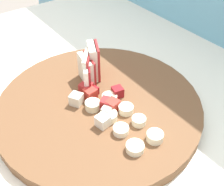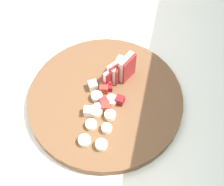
# 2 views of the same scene
# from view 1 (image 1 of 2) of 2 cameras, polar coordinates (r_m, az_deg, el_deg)

# --- Properties ---
(cutting_board) EXTENTS (0.36, 0.36, 0.02)m
(cutting_board) POSITION_cam_1_polar(r_m,az_deg,el_deg) (0.50, -2.62, -2.68)
(cutting_board) COLOR brown
(cutting_board) RESTS_ON tiled_countertop
(apple_wedge_fan) EXTENTS (0.07, 0.06, 0.07)m
(apple_wedge_fan) POSITION_cam_1_polar(r_m,az_deg,el_deg) (0.52, -4.55, 5.12)
(apple_wedge_fan) COLOR #A32323
(apple_wedge_fan) RESTS_ON cutting_board
(apple_dice_pile) EXTENTS (0.11, 0.09, 0.02)m
(apple_dice_pile) POSITION_cam_1_polar(r_m,az_deg,el_deg) (0.48, -2.88, -1.41)
(apple_dice_pile) COLOR #B22D23
(apple_dice_pile) RESTS_ON cutting_board
(banana_slice_rows) EXTENTS (0.14, 0.07, 0.01)m
(banana_slice_rows) POSITION_cam_1_polar(r_m,az_deg,el_deg) (0.45, 1.90, -5.27)
(banana_slice_rows) COLOR beige
(banana_slice_rows) RESTS_ON cutting_board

